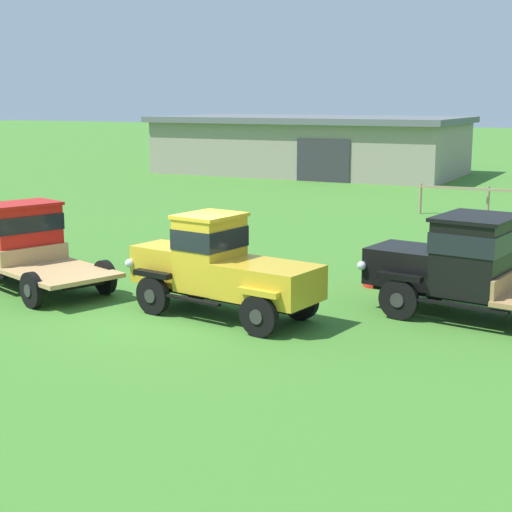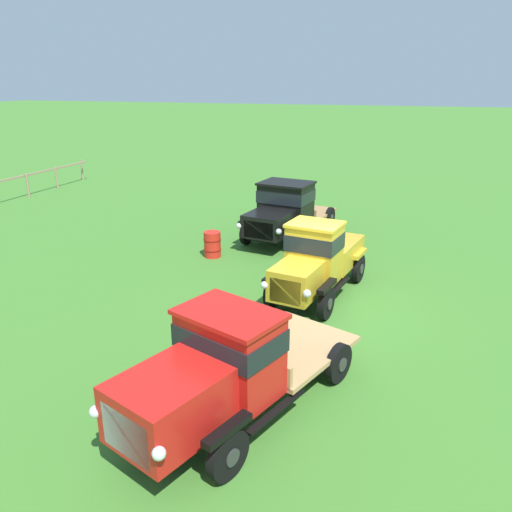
{
  "view_description": "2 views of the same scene",
  "coord_description": "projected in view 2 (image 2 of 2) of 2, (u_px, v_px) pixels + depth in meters",
  "views": [
    {
      "loc": [
        8.95,
        -13.99,
        4.62
      ],
      "look_at": [
        0.76,
        2.12,
        1.0
      ],
      "focal_mm": 55.0,
      "sensor_mm": 36.0,
      "label": 1
    },
    {
      "loc": [
        -12.14,
        -2.31,
        5.8
      ],
      "look_at": [
        0.76,
        2.12,
        1.0
      ],
      "focal_mm": 35.0,
      "sensor_mm": 36.0,
      "label": 2
    }
  ],
  "objects": [
    {
      "name": "paddock_fence",
      "position": [
        3.0,
        186.0,
        24.72
      ],
      "size": [
        13.07,
        0.53,
        1.25
      ],
      "color": "#997F60",
      "rests_on": "ground"
    },
    {
      "name": "vintage_truck_foreground_near",
      "position": [
        220.0,
        370.0,
        8.6
      ],
      "size": [
        5.71,
        3.51,
        2.1
      ],
      "color": "black",
      "rests_on": "ground"
    },
    {
      "name": "oil_drum_beside_row",
      "position": [
        212.0,
        244.0,
        17.29
      ],
      "size": [
        0.61,
        0.61,
        0.89
      ],
      "color": "red",
      "rests_on": "ground"
    },
    {
      "name": "ground_plane",
      "position": [
        321.0,
        308.0,
        13.47
      ],
      "size": [
        240.0,
        240.0,
        0.0
      ],
      "primitive_type": "plane",
      "color": "#3D7528"
    },
    {
      "name": "vintage_truck_second_in_line",
      "position": [
        318.0,
        259.0,
        13.94
      ],
      "size": [
        4.66,
        2.27,
        2.21
      ],
      "color": "black",
      "rests_on": "ground"
    },
    {
      "name": "vintage_truck_midrow_center",
      "position": [
        284.0,
        210.0,
        18.84
      ],
      "size": [
        5.65,
        2.84,
        2.22
      ],
      "color": "black",
      "rests_on": "ground"
    }
  ]
}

